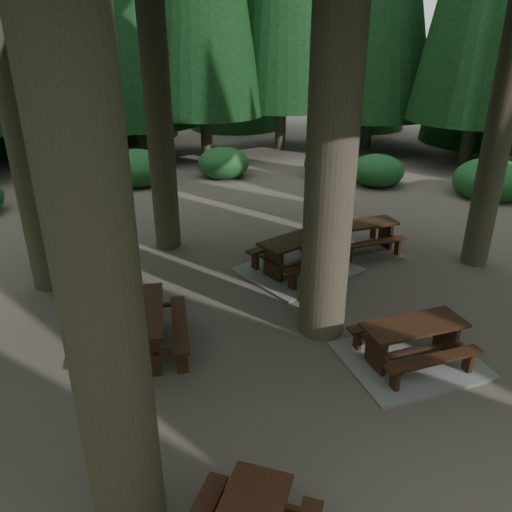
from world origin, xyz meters
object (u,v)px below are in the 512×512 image
object	(u,v)px
picnic_table_b	(142,323)
picnic_table_c	(299,259)
picnic_table_a	(411,349)
picnic_table_d	(363,232)

from	to	relation	value
picnic_table_b	picnic_table_c	xyz separation A→B (m)	(3.67, 2.27, -0.25)
picnic_table_a	picnic_table_d	size ratio (longest dim) A/B	1.28
picnic_table_a	picnic_table_c	size ratio (longest dim) A/B	0.76
picnic_table_b	picnic_table_d	xyz separation A→B (m)	(5.64, 2.99, -0.05)
picnic_table_c	picnic_table_d	bearing A→B (deg)	-2.91
picnic_table_d	picnic_table_a	bearing A→B (deg)	-111.14
picnic_table_a	picnic_table_b	size ratio (longest dim) A/B	1.15
picnic_table_b	picnic_table_d	world-z (taller)	picnic_table_b
picnic_table_b	picnic_table_c	distance (m)	4.32
picnic_table_a	picnic_table_d	xyz separation A→B (m)	(1.35, 4.52, 0.24)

